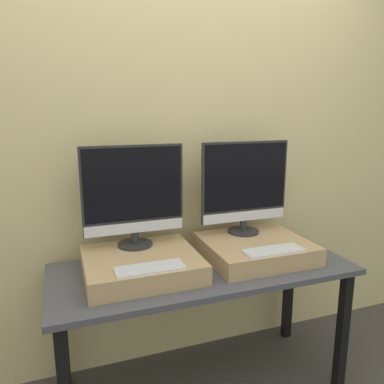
# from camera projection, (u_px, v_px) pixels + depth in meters

# --- Properties ---
(wall_back) EXTENTS (8.00, 0.04, 2.60)m
(wall_back) POSITION_uv_depth(u_px,v_px,m) (180.00, 149.00, 2.19)
(wall_back) COLOR #DBC684
(wall_back) RESTS_ON ground_plane
(workbench) EXTENTS (1.56, 0.63, 0.72)m
(workbench) POSITION_uv_depth(u_px,v_px,m) (203.00, 281.00, 1.97)
(workbench) COLOR #47474C
(workbench) RESTS_ON ground_plane
(wooden_riser_left) EXTENTS (0.56, 0.50, 0.10)m
(wooden_riser_left) POSITION_uv_depth(u_px,v_px,m) (141.00, 264.00, 1.86)
(wooden_riser_left) COLOR tan
(wooden_riser_left) RESTS_ON workbench
(monitor_left) EXTENTS (0.53, 0.18, 0.53)m
(monitor_left) POSITION_uv_depth(u_px,v_px,m) (134.00, 194.00, 1.92)
(monitor_left) COLOR #282828
(monitor_left) RESTS_ON wooden_riser_left
(keyboard_left) EXTENTS (0.31, 0.11, 0.01)m
(keyboard_left) POSITION_uv_depth(u_px,v_px,m) (150.00, 268.00, 1.68)
(keyboard_left) COLOR silver
(keyboard_left) RESTS_ON wooden_riser_left
(wooden_riser_right) EXTENTS (0.56, 0.50, 0.10)m
(wooden_riser_right) POSITION_uv_depth(u_px,v_px,m) (255.00, 249.00, 2.07)
(wooden_riser_right) COLOR tan
(wooden_riser_right) RESTS_ON workbench
(monitor_right) EXTENTS (0.53, 0.18, 0.53)m
(monitor_right) POSITION_uv_depth(u_px,v_px,m) (245.00, 185.00, 2.14)
(monitor_right) COLOR #282828
(monitor_right) RESTS_ON wooden_riser_right
(keyboard_right) EXTENTS (0.31, 0.11, 0.01)m
(keyboard_right) POSITION_uv_depth(u_px,v_px,m) (273.00, 250.00, 1.89)
(keyboard_right) COLOR silver
(keyboard_right) RESTS_ON wooden_riser_right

